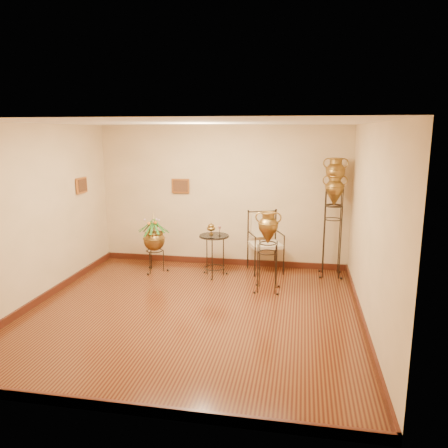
% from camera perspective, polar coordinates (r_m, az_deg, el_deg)
% --- Properties ---
extents(ground, '(5.00, 5.00, 0.00)m').
position_cam_1_polar(ground, '(6.77, -4.13, -11.36)').
color(ground, brown).
rests_on(ground, ground).
extents(room_shell, '(5.02, 5.02, 2.81)m').
position_cam_1_polar(room_shell, '(6.29, -4.40, 3.31)').
color(room_shell, beige).
rests_on(room_shell, ground).
extents(amphora_tall, '(0.56, 0.56, 2.24)m').
position_cam_1_polar(amphora_tall, '(8.32, 14.05, 1.00)').
color(amphora_tall, black).
rests_on(amphora_tall, ground).
extents(amphora_mid, '(0.54, 0.54, 1.93)m').
position_cam_1_polar(amphora_mid, '(8.32, 14.01, -0.18)').
color(amphora_mid, black).
rests_on(amphora_mid, ground).
extents(amphora_short, '(0.51, 0.51, 1.40)m').
position_cam_1_polar(amphora_short, '(7.42, 5.72, -3.57)').
color(amphora_short, black).
rests_on(amphora_short, ground).
extents(planter_urn, '(0.86, 0.86, 1.22)m').
position_cam_1_polar(planter_urn, '(8.50, -9.12, -1.76)').
color(planter_urn, black).
rests_on(planter_urn, ground).
extents(armchair, '(0.83, 0.81, 1.16)m').
position_cam_1_polar(armchair, '(8.45, 5.46, -2.40)').
color(armchair, black).
rests_on(armchair, ground).
extents(side_table, '(0.60, 0.60, 1.00)m').
position_cam_1_polar(side_table, '(8.20, -1.30, -4.03)').
color(side_table, black).
rests_on(side_table, ground).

